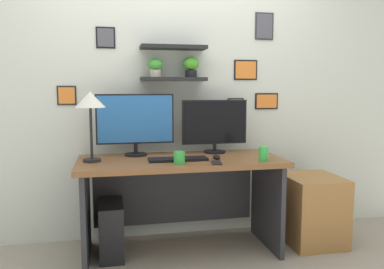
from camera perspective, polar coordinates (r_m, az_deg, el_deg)
The scene contains 13 objects.
ground_plane at distance 3.22m, azimuth -1.62°, elevation -16.76°, with size 8.00×8.00×0.00m, color gray.
back_wall_assembly at distance 3.39m, azimuth -2.99°, elevation 7.88°, with size 4.40×0.24×2.70m.
desk at distance 3.10m, azimuth -1.84°, elevation -7.22°, with size 1.55×0.68×0.75m.
monitor_left at distance 3.15m, azimuth -8.28°, elevation 1.85°, with size 0.62×0.18×0.49m.
monitor_right at distance 3.26m, azimuth 3.31°, elevation 1.42°, with size 0.55×0.18×0.44m.
keyboard at distance 2.92m, azimuth -2.06°, elevation -3.63°, with size 0.44×0.14×0.02m, color black.
computer_mouse at distance 2.99m, azimuth 3.59°, elevation -3.31°, with size 0.06×0.09×0.03m, color black.
desk_lamp at distance 2.93m, azimuth -14.62°, elevation 4.35°, with size 0.22×0.22×0.51m.
cell_phone at distance 2.81m, azimuth 3.58°, elevation -4.14°, with size 0.07×0.14×0.01m, color black.
coffee_mug at distance 2.79m, azimuth -1.87°, elevation -3.40°, with size 0.08×0.08×0.09m, color green.
water_cup at distance 2.94m, azimuth 10.39°, elevation -2.77°, with size 0.07×0.07×0.11m, color green.
drawer_cabinet at distance 3.46m, azimuth 17.05°, elevation -10.41°, with size 0.44×0.50×0.56m, color #9E6B38.
computer_tower_left at distance 3.15m, azimuth -11.66°, elevation -13.38°, with size 0.18×0.40×0.42m, color black.
Camera 1 is at (-0.52, -2.91, 1.28)m, focal length 36.54 mm.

